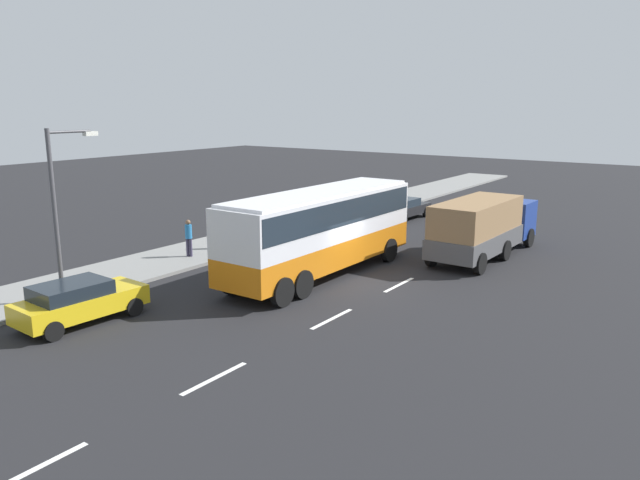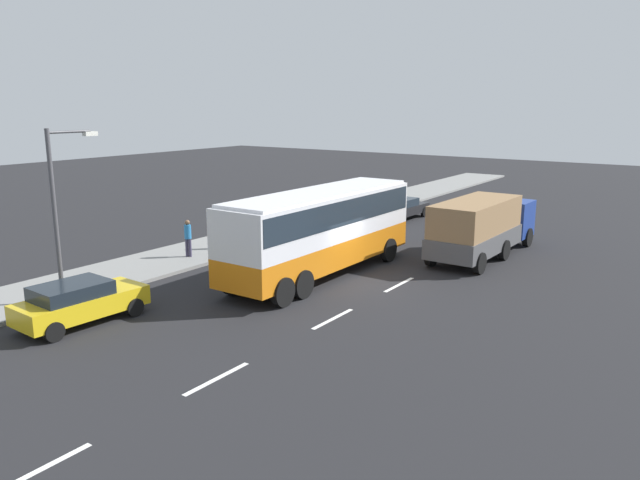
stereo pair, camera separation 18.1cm
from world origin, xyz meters
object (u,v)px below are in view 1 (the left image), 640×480
(street_lamp, at_px, (60,202))
(car_yellow_taxi, at_px, (79,301))
(cargo_truck, at_px, (483,225))
(car_black_sedan, at_px, (403,208))
(car_silver_hatch, at_px, (504,215))
(pedestrian_near_curb, at_px, (189,235))
(coach_bus, at_px, (321,224))
(pedestrian_at_crossing, at_px, (230,228))

(street_lamp, bearing_deg, car_yellow_taxi, -114.38)
(cargo_truck, height_order, car_black_sedan, cargo_truck)
(car_silver_hatch, relative_size, pedestrian_near_curb, 2.73)
(cargo_truck, xyz_separation_m, car_black_sedan, (6.54, 7.68, -0.82))
(coach_bus, distance_m, cargo_truck, 8.46)
(car_black_sedan, relative_size, car_silver_hatch, 0.89)
(car_black_sedan, xyz_separation_m, car_silver_hatch, (0.79, -6.25, 0.06))
(cargo_truck, distance_m, car_yellow_taxi, 18.30)
(car_silver_hatch, distance_m, pedestrian_at_crossing, 16.38)
(car_yellow_taxi, distance_m, pedestrian_near_curb, 8.75)
(pedestrian_near_curb, bearing_deg, cargo_truck, 106.65)
(cargo_truck, height_order, car_yellow_taxi, cargo_truck)
(car_black_sedan, distance_m, pedestrian_near_curb, 15.43)
(car_yellow_taxi, bearing_deg, coach_bus, -16.25)
(car_yellow_taxi, height_order, pedestrian_near_curb, pedestrian_near_curb)
(coach_bus, relative_size, car_black_sedan, 2.52)
(car_yellow_taxi, bearing_deg, car_silver_hatch, -11.77)
(coach_bus, distance_m, car_yellow_taxi, 10.08)
(pedestrian_near_curb, height_order, pedestrian_at_crossing, pedestrian_near_curb)
(pedestrian_near_curb, bearing_deg, pedestrian_at_crossing, 149.36)
(car_yellow_taxi, distance_m, pedestrian_at_crossing, 10.82)
(car_silver_hatch, height_order, street_lamp, street_lamp)
(coach_bus, height_order, pedestrian_near_curb, coach_bus)
(car_black_sedan, distance_m, car_silver_hatch, 6.30)
(pedestrian_near_curb, bearing_deg, car_yellow_taxi, 1.95)
(cargo_truck, bearing_deg, car_yellow_taxi, 156.38)
(car_yellow_taxi, height_order, street_lamp, street_lamp)
(car_yellow_taxi, xyz_separation_m, pedestrian_at_crossing, (10.40, 2.95, 0.38))
(coach_bus, xyz_separation_m, cargo_truck, (7.15, -4.46, -0.71))
(car_black_sedan, relative_size, pedestrian_at_crossing, 2.45)
(pedestrian_near_curb, bearing_deg, coach_bus, 80.68)
(coach_bus, distance_m, pedestrian_near_curb, 6.89)
(pedestrian_at_crossing, bearing_deg, car_silver_hatch, -104.76)
(car_black_sedan, distance_m, street_lamp, 22.46)
(car_silver_hatch, bearing_deg, cargo_truck, -172.49)
(car_silver_hatch, bearing_deg, pedestrian_at_crossing, 141.94)
(car_silver_hatch, height_order, pedestrian_at_crossing, pedestrian_at_crossing)
(pedestrian_at_crossing, bearing_deg, pedestrian_near_curb, 99.88)
(car_silver_hatch, relative_size, pedestrian_at_crossing, 2.76)
(street_lamp, bearing_deg, cargo_truck, -32.38)
(pedestrian_at_crossing, bearing_deg, car_black_sedan, -83.65)
(car_yellow_taxi, bearing_deg, pedestrian_near_curb, 25.74)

